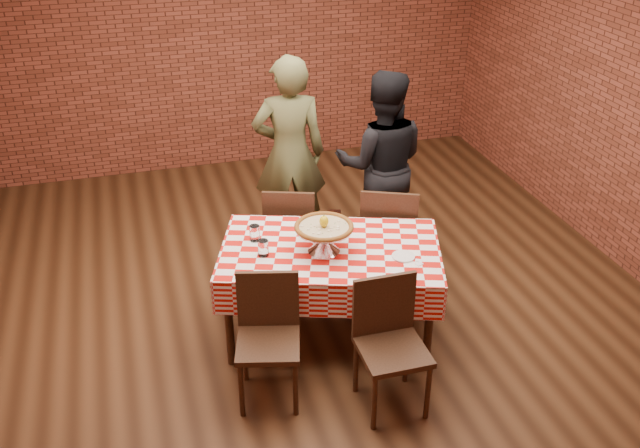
{
  "coord_description": "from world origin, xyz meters",
  "views": [
    {
      "loc": [
        -1.32,
        -4.65,
        3.4
      ],
      "look_at": [
        -0.07,
        -0.36,
        0.92
      ],
      "focal_mm": 39.84,
      "sensor_mm": 36.0,
      "label": 1
    }
  ],
  "objects_px": {
    "pizza_stand": "(324,239)",
    "chair_near_left": "(268,345)",
    "water_glass_right": "(255,233)",
    "diner_black": "(381,164)",
    "table": "(330,292)",
    "chair_near_right": "(393,351)",
    "water_glass_left": "(263,248)",
    "pizza": "(324,227)",
    "diner_olive": "(289,154)",
    "chair_far_left": "(291,230)",
    "condiment_caddy": "(335,219)",
    "chair_far_right": "(389,232)"
  },
  "relations": [
    {
      "from": "chair_far_left",
      "to": "chair_far_right",
      "type": "xyz_separation_m",
      "value": [
        0.76,
        -0.3,
        0.02
      ]
    },
    {
      "from": "chair_far_left",
      "to": "diner_black",
      "type": "bearing_deg",
      "value": -145.2
    },
    {
      "from": "chair_far_left",
      "to": "diner_olive",
      "type": "xyz_separation_m",
      "value": [
        0.14,
        0.58,
        0.44
      ]
    },
    {
      "from": "pizza_stand",
      "to": "chair_near_left",
      "type": "relative_size",
      "value": 0.47
    },
    {
      "from": "pizza",
      "to": "diner_olive",
      "type": "bearing_deg",
      "value": 85.58
    },
    {
      "from": "pizza_stand",
      "to": "chair_near_left",
      "type": "xyz_separation_m",
      "value": [
        -0.54,
        -0.55,
        -0.4
      ]
    },
    {
      "from": "table",
      "to": "chair_near_right",
      "type": "bearing_deg",
      "value": -79.43
    },
    {
      "from": "diner_black",
      "to": "water_glass_left",
      "type": "bearing_deg",
      "value": 57.94
    },
    {
      "from": "water_glass_right",
      "to": "diner_black",
      "type": "relative_size",
      "value": 0.07
    },
    {
      "from": "pizza_stand",
      "to": "water_glass_right",
      "type": "relative_size",
      "value": 3.48
    },
    {
      "from": "diner_olive",
      "to": "chair_far_right",
      "type": "bearing_deg",
      "value": 133.5
    },
    {
      "from": "chair_far_left",
      "to": "chair_near_right",
      "type": "bearing_deg",
      "value": 117.34
    },
    {
      "from": "condiment_caddy",
      "to": "pizza",
      "type": "bearing_deg",
      "value": -104.6
    },
    {
      "from": "pizza_stand",
      "to": "diner_olive",
      "type": "height_order",
      "value": "diner_olive"
    },
    {
      "from": "chair_far_right",
      "to": "diner_olive",
      "type": "xyz_separation_m",
      "value": [
        -0.63,
        0.87,
        0.42
      ]
    },
    {
      "from": "pizza",
      "to": "condiment_caddy",
      "type": "xyz_separation_m",
      "value": [
        0.18,
        0.32,
        -0.13
      ]
    },
    {
      "from": "chair_far_right",
      "to": "chair_near_left",
      "type": "bearing_deg",
      "value": 65.5
    },
    {
      "from": "chair_near_left",
      "to": "water_glass_left",
      "type": "bearing_deg",
      "value": 94.08
    },
    {
      "from": "water_glass_left",
      "to": "chair_far_left",
      "type": "relative_size",
      "value": 0.13
    },
    {
      "from": "diner_olive",
      "to": "water_glass_right",
      "type": "bearing_deg",
      "value": 72.52
    },
    {
      "from": "chair_near_right",
      "to": "water_glass_left",
      "type": "bearing_deg",
      "value": 125.8
    },
    {
      "from": "condiment_caddy",
      "to": "chair_near_right",
      "type": "bearing_deg",
      "value": -73.41
    },
    {
      "from": "condiment_caddy",
      "to": "chair_near_left",
      "type": "xyz_separation_m",
      "value": [
        -0.72,
        -0.87,
        -0.38
      ]
    },
    {
      "from": "diner_black",
      "to": "chair_near_right",
      "type": "bearing_deg",
      "value": 90.23
    },
    {
      "from": "pizza",
      "to": "chair_near_right",
      "type": "xyz_separation_m",
      "value": [
        0.22,
        -0.85,
        -0.5
      ]
    },
    {
      "from": "pizza_stand",
      "to": "water_glass_right",
      "type": "distance_m",
      "value": 0.53
    },
    {
      "from": "condiment_caddy",
      "to": "chair_near_left",
      "type": "distance_m",
      "value": 1.19
    },
    {
      "from": "chair_near_left",
      "to": "diner_olive",
      "type": "bearing_deg",
      "value": 86.53
    },
    {
      "from": "table",
      "to": "chair_far_right",
      "type": "height_order",
      "value": "chair_far_right"
    },
    {
      "from": "diner_black",
      "to": "pizza",
      "type": "bearing_deg",
      "value": 71.0
    },
    {
      "from": "pizza_stand",
      "to": "chair_near_left",
      "type": "bearing_deg",
      "value": -134.71
    },
    {
      "from": "pizza",
      "to": "water_glass_right",
      "type": "height_order",
      "value": "pizza"
    },
    {
      "from": "pizza",
      "to": "condiment_caddy",
      "type": "bearing_deg",
      "value": 60.58
    },
    {
      "from": "chair_far_right",
      "to": "diner_black",
      "type": "xyz_separation_m",
      "value": [
        0.12,
        0.54,
        0.37
      ]
    },
    {
      "from": "chair_far_right",
      "to": "diner_black",
      "type": "distance_m",
      "value": 0.67
    },
    {
      "from": "diner_olive",
      "to": "chair_near_left",
      "type": "bearing_deg",
      "value": 79.82
    },
    {
      "from": "water_glass_right",
      "to": "condiment_caddy",
      "type": "relative_size",
      "value": 0.94
    },
    {
      "from": "chair_near_right",
      "to": "chair_far_left",
      "type": "relative_size",
      "value": 1.01
    },
    {
      "from": "water_glass_left",
      "to": "diner_black",
      "type": "relative_size",
      "value": 0.07
    },
    {
      "from": "table",
      "to": "pizza_stand",
      "type": "height_order",
      "value": "pizza_stand"
    },
    {
      "from": "diner_olive",
      "to": "chair_near_right",
      "type": "bearing_deg",
      "value": 100.44
    },
    {
      "from": "chair_far_right",
      "to": "condiment_caddy",
      "type": "bearing_deg",
      "value": 49.75
    },
    {
      "from": "pizza_stand",
      "to": "chair_far_left",
      "type": "relative_size",
      "value": 0.47
    },
    {
      "from": "condiment_caddy",
      "to": "chair_far_left",
      "type": "height_order",
      "value": "chair_far_left"
    },
    {
      "from": "pizza_stand",
      "to": "chair_near_right",
      "type": "height_order",
      "value": "pizza_stand"
    },
    {
      "from": "table",
      "to": "chair_near_left",
      "type": "height_order",
      "value": "chair_near_left"
    },
    {
      "from": "pizza",
      "to": "chair_near_right",
      "type": "distance_m",
      "value": 1.0
    },
    {
      "from": "table",
      "to": "chair_far_left",
      "type": "relative_size",
      "value": 1.74
    },
    {
      "from": "pizza_stand",
      "to": "water_glass_right",
      "type": "bearing_deg",
      "value": 147.39
    },
    {
      "from": "table",
      "to": "condiment_caddy",
      "type": "bearing_deg",
      "value": 67.33
    }
  ]
}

